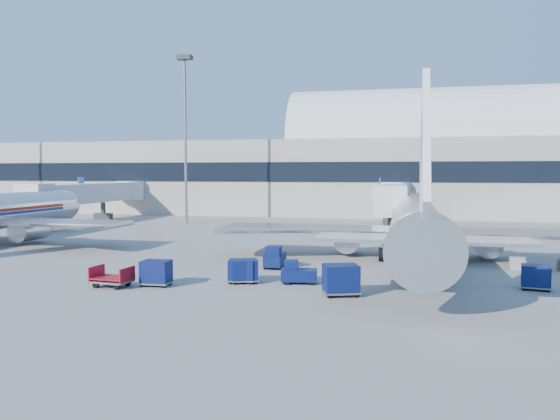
% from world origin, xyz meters
% --- Properties ---
extents(ground, '(260.00, 260.00, 0.00)m').
position_xyz_m(ground, '(0.00, 0.00, 0.00)').
color(ground, gray).
rests_on(ground, ground).
extents(terminal, '(170.00, 28.15, 21.00)m').
position_xyz_m(terminal, '(-13.60, 55.96, 7.52)').
color(terminal, '#B2AA9E').
rests_on(terminal, ground).
extents(airliner_main, '(32.00, 37.26, 12.07)m').
position_xyz_m(airliner_main, '(10.00, 4.51, 2.93)').
color(airliner_main, silver).
rests_on(airliner_main, ground).
extents(jetbridge_near, '(4.40, 27.50, 6.25)m').
position_xyz_m(jetbridge_near, '(7.60, 30.81, 3.93)').
color(jetbridge_near, silver).
rests_on(jetbridge_near, ground).
extents(jetbridge_mid, '(4.40, 27.50, 6.25)m').
position_xyz_m(jetbridge_mid, '(-34.40, 30.81, 3.93)').
color(jetbridge_mid, silver).
rests_on(jetbridge_mid, ground).
extents(mast_west, '(2.00, 1.20, 22.60)m').
position_xyz_m(mast_west, '(-20.00, 30.00, 14.79)').
color(mast_west, slate).
rests_on(mast_west, ground).
extents(barrier_near, '(3.00, 0.55, 0.90)m').
position_xyz_m(barrier_near, '(18.00, 2.00, 0.45)').
color(barrier_near, '#9E9E96').
rests_on(barrier_near, ground).
extents(tug_lead, '(2.40, 1.48, 1.47)m').
position_xyz_m(tug_lead, '(2.58, -6.32, 0.67)').
color(tug_lead, '#091348').
rests_on(tug_lead, ground).
extents(tug_right, '(2.63, 2.47, 1.58)m').
position_xyz_m(tug_right, '(10.02, -5.21, 0.72)').
color(tug_right, '#091348').
rests_on(tug_right, ground).
extents(tug_left, '(1.30, 2.52, 1.62)m').
position_xyz_m(tug_left, '(-0.14, -1.19, 0.74)').
color(tug_left, '#091348').
rests_on(tug_left, ground).
extents(cart_train_a, '(2.04, 1.81, 1.49)m').
position_xyz_m(cart_train_a, '(-0.70, -6.89, 0.79)').
color(cart_train_a, '#091348').
rests_on(cart_train_a, ground).
extents(cart_train_b, '(1.85, 1.51, 1.47)m').
position_xyz_m(cart_train_b, '(-0.90, -6.90, 0.79)').
color(cart_train_b, '#091348').
rests_on(cart_train_b, ground).
extents(cart_train_c, '(1.83, 1.43, 1.56)m').
position_xyz_m(cart_train_c, '(-5.74, -8.96, 0.83)').
color(cart_train_c, '#091348').
rests_on(cart_train_c, ground).
extents(cart_solo_near, '(2.40, 2.12, 1.76)m').
position_xyz_m(cart_solo_near, '(5.62, -9.07, 0.94)').
color(cart_solo_near, '#091348').
rests_on(cart_solo_near, ground).
extents(cart_solo_far, '(1.85, 1.52, 1.47)m').
position_xyz_m(cart_solo_far, '(16.73, -4.95, 0.79)').
color(cart_solo_far, '#091348').
rests_on(cart_solo_far, ground).
extents(cart_open_red, '(2.42, 1.81, 0.61)m').
position_xyz_m(cart_open_red, '(-8.21, -9.84, 0.44)').
color(cart_open_red, slate).
rests_on(cart_open_red, ground).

